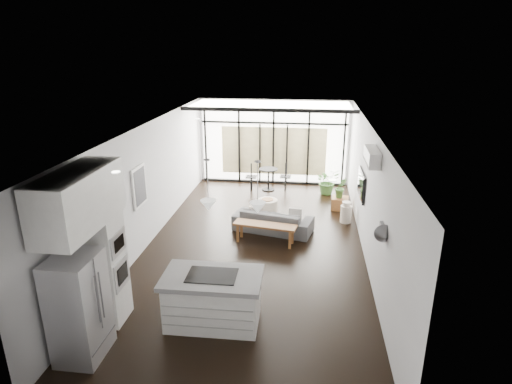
% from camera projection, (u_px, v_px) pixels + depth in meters
% --- Properties ---
extents(floor, '(5.00, 10.00, 0.00)m').
position_uv_depth(floor, '(254.00, 247.00, 10.01)').
color(floor, black).
rests_on(floor, ground).
extents(ceiling, '(5.00, 10.00, 0.00)m').
position_uv_depth(ceiling, '(254.00, 128.00, 9.09)').
color(ceiling, white).
rests_on(ceiling, ground).
extents(wall_left, '(0.02, 10.00, 2.80)m').
position_uv_depth(wall_left, '(147.00, 186.00, 9.84)').
color(wall_left, silver).
rests_on(wall_left, ground).
extents(wall_right, '(0.02, 10.00, 2.80)m').
position_uv_depth(wall_right, '(369.00, 195.00, 9.25)').
color(wall_right, silver).
rests_on(wall_right, ground).
extents(wall_back, '(5.00, 0.02, 2.80)m').
position_uv_depth(wall_back, '(274.00, 142.00, 14.23)').
color(wall_back, silver).
rests_on(wall_back, ground).
extents(wall_front, '(5.00, 0.02, 2.80)m').
position_uv_depth(wall_front, '(197.00, 331.00, 4.86)').
color(wall_front, silver).
rests_on(wall_front, ground).
extents(glazing, '(5.00, 0.20, 2.80)m').
position_uv_depth(glazing, '(273.00, 143.00, 14.12)').
color(glazing, black).
rests_on(glazing, ground).
extents(skylight, '(4.70, 1.90, 0.06)m').
position_uv_depth(skylight, '(271.00, 104.00, 12.84)').
color(skylight, white).
rests_on(skylight, ceiling).
extents(neighbour_building, '(3.50, 0.02, 1.60)m').
position_uv_depth(neighbour_building, '(273.00, 151.00, 14.28)').
color(neighbour_building, beige).
rests_on(neighbour_building, ground).
extents(island, '(1.66, 1.00, 0.90)m').
position_uv_depth(island, '(213.00, 299.00, 7.15)').
color(island, white).
rests_on(island, floor).
extents(cooktop, '(0.82, 0.56, 0.01)m').
position_uv_depth(cooktop, '(212.00, 275.00, 7.00)').
color(cooktop, black).
rests_on(cooktop, island).
extents(fridge, '(0.64, 0.80, 1.65)m').
position_uv_depth(fridge, '(79.00, 307.00, 6.28)').
color(fridge, '#ACACB1').
rests_on(fridge, floor).
extents(appliance_column, '(0.59, 0.62, 2.28)m').
position_uv_depth(appliance_column, '(103.00, 259.00, 7.03)').
color(appliance_column, white).
rests_on(appliance_column, floor).
extents(upper_cabinets, '(0.62, 1.75, 0.86)m').
position_uv_depth(upper_cabinets, '(79.00, 200.00, 6.21)').
color(upper_cabinets, white).
rests_on(upper_cabinets, wall_left).
extents(pendant_left, '(0.26, 0.26, 0.18)m').
position_uv_depth(pendant_left, '(209.00, 205.00, 6.91)').
color(pendant_left, white).
rests_on(pendant_left, ceiling).
extents(pendant_right, '(0.26, 0.26, 0.18)m').
position_uv_depth(pendant_right, '(258.00, 208.00, 6.81)').
color(pendant_right, white).
rests_on(pendant_right, ceiling).
extents(sofa, '(2.05, 1.01, 0.77)m').
position_uv_depth(sofa, '(273.00, 217.00, 10.73)').
color(sofa, '#525254').
rests_on(sofa, floor).
extents(console_bench, '(1.53, 0.61, 0.48)m').
position_uv_depth(console_bench, '(265.00, 233.00, 10.13)').
color(console_bench, brown).
rests_on(console_bench, floor).
extents(pouf, '(0.69, 0.69, 0.44)m').
position_uv_depth(pouf, '(267.00, 207.00, 11.79)').
color(pouf, beige).
rests_on(pouf, floor).
extents(crate, '(0.51, 0.51, 0.35)m').
position_uv_depth(crate, '(340.00, 203.00, 12.23)').
color(crate, brown).
rests_on(crate, floor).
extents(plant_tall, '(1.03, 1.07, 0.64)m').
position_uv_depth(plant_tall, '(327.00, 184.00, 13.42)').
color(plant_tall, '#3D6B2D').
rests_on(plant_tall, floor).
extents(plant_crate, '(0.46, 0.66, 0.27)m').
position_uv_depth(plant_crate, '(340.00, 193.00, 12.13)').
color(plant_crate, '#3D6B2D').
rests_on(plant_crate, crate).
extents(milk_can, '(0.32, 0.32, 0.58)m').
position_uv_depth(milk_can, '(346.00, 212.00, 11.28)').
color(milk_can, beige).
rests_on(milk_can, floor).
extents(bistro_set, '(1.74, 0.89, 0.80)m').
position_uv_depth(bistro_set, '(268.00, 178.00, 13.75)').
color(bistro_set, black).
rests_on(bistro_set, floor).
extents(tv, '(0.05, 1.10, 0.65)m').
position_uv_depth(tv, '(362.00, 185.00, 10.22)').
color(tv, black).
rests_on(tv, wall_right).
extents(ac_unit, '(0.22, 0.90, 0.30)m').
position_uv_depth(ac_unit, '(372.00, 157.00, 8.17)').
color(ac_unit, white).
rests_on(ac_unit, wall_right).
extents(framed_art, '(0.04, 0.70, 0.90)m').
position_uv_depth(framed_art, '(139.00, 186.00, 9.32)').
color(framed_art, black).
rests_on(framed_art, wall_left).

